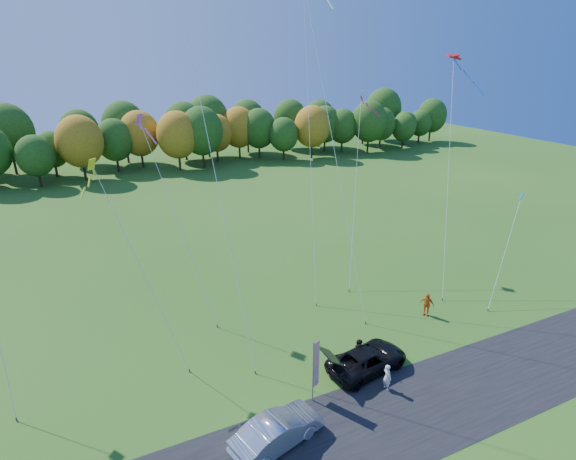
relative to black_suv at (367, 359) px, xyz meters
name	(u,v)px	position (x,y,z in m)	size (l,w,h in m)	color
ground	(332,377)	(-2.23, 0.23, -0.71)	(160.00, 160.00, 0.00)	#265516
asphalt_strip	(372,426)	(-2.23, -3.77, -0.70)	(90.00, 6.00, 0.01)	black
tree_line	(159,170)	(-2.23, 55.23, -0.71)	(116.00, 12.00, 10.00)	#1E4711
black_suv	(367,359)	(0.00, 0.00, 0.00)	(2.34, 5.08, 1.41)	black
silver_sedan	(277,431)	(-6.99, -2.76, 0.07)	(1.64, 4.71, 1.55)	silver
person_tailgate_a	(387,377)	(0.02, -1.85, 0.09)	(0.58, 0.38, 1.60)	silver
person_tailgate_b	(359,352)	(-0.17, 0.68, 0.13)	(0.82, 0.64, 1.68)	gray
person_east	(427,304)	(7.20, 3.22, 0.15)	(1.00, 0.42, 1.71)	orange
feather_flag	(315,364)	(-3.95, -0.84, 1.57)	(0.47, 0.25, 3.73)	#999999
kite_delta_blue	(196,78)	(-6.94, 8.21, 15.41)	(3.51, 12.41, 32.25)	#4C3F33
kite_parafoil_orange	(307,72)	(2.84, 13.75, 15.41)	(6.17, 12.94, 32.63)	#4C3F33
kite_delta_red	(331,127)	(2.13, 8.81, 12.10)	(2.59, 9.98, 25.06)	#4C3F33
kite_parafoil_rainbow	(449,172)	(12.70, 8.28, 8.01)	(7.30, 8.57, 17.69)	#4C3F33
kite_diamond_yellow	(141,269)	(-11.26, 6.70, 5.24)	(3.93, 5.55, 12.30)	#4C3F33
kite_diamond_white	(355,188)	(6.48, 11.91, 6.48)	(5.44, 7.65, 14.86)	#4C3F33
kite_diamond_pink	(178,223)	(-8.12, 11.11, 6.08)	(3.41, 6.91, 14.06)	#4C3F33
kite_diamond_blue_low	(505,251)	(14.17, 3.10, 3.01)	(5.61, 3.42, 7.88)	#4C3F33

